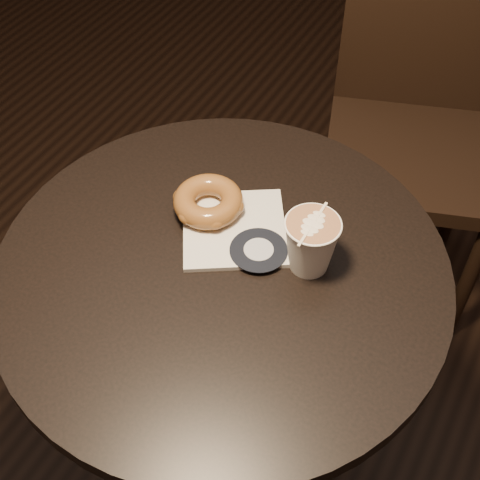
# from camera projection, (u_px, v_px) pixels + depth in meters

# --- Properties ---
(cafe_table) EXTENTS (0.70, 0.70, 0.75)m
(cafe_table) POSITION_uv_depth(u_px,v_px,m) (224.00, 336.00, 1.17)
(cafe_table) COLOR black
(cafe_table) RESTS_ON ground
(chair) EXTENTS (0.53, 0.53, 1.05)m
(chair) POSITION_uv_depth(u_px,v_px,m) (424.00, 90.00, 1.57)
(chair) COLOR black
(chair) RESTS_ON ground
(pastry_bag) EXTENTS (0.22, 0.22, 0.01)m
(pastry_bag) POSITION_uv_depth(u_px,v_px,m) (234.00, 229.00, 1.06)
(pastry_bag) COLOR silver
(pastry_bag) RESTS_ON cafe_table
(doughnut) EXTENTS (0.11, 0.11, 0.04)m
(doughnut) POSITION_uv_depth(u_px,v_px,m) (208.00, 201.00, 1.07)
(doughnut) COLOR brown
(doughnut) RESTS_ON pastry_bag
(latte_cup) EXTENTS (0.08, 0.08, 0.09)m
(latte_cup) POSITION_uv_depth(u_px,v_px,m) (311.00, 245.00, 0.98)
(latte_cup) COLOR white
(latte_cup) RESTS_ON cafe_table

